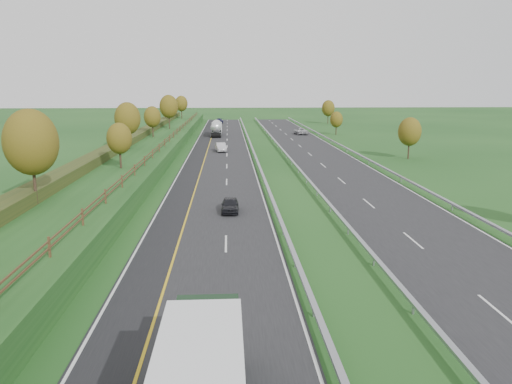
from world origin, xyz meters
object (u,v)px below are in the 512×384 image
car_dark_near (230,205)px  car_small_far (219,121)px  car_oncoming (300,131)px  road_tanker (216,128)px  car_silver_mid (221,147)px

car_dark_near → car_small_far: 107.77m
car_dark_near → car_oncoming: 75.77m
road_tanker → car_dark_near: road_tanker is taller
car_oncoming → car_small_far: bearing=-65.2°
car_silver_mid → car_small_far: 64.61m
car_silver_mid → car_oncoming: car_silver_mid is taller
car_dark_near → car_silver_mid: size_ratio=0.83×
car_silver_mid → car_small_far: car_small_far is taller
road_tanker → car_dark_near: size_ratio=2.93×
road_tanker → car_dark_near: bearing=-87.8°
car_dark_near → car_small_far: (-2.93, 107.73, 0.13)m
car_dark_near → car_silver_mid: bearing=93.3°
road_tanker → car_small_far: size_ratio=2.08×
road_tanker → car_silver_mid: bearing=-87.2°
car_silver_mid → car_dark_near: bearing=-95.5°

